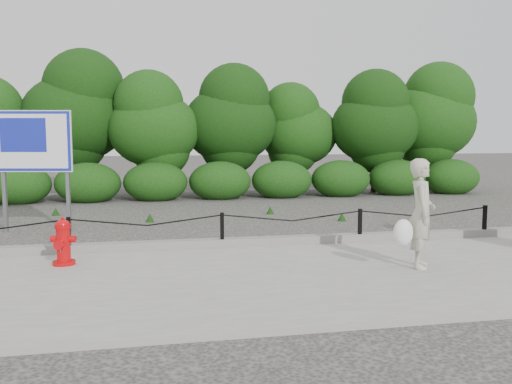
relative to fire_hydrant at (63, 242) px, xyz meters
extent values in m
plane|color=#2D2B28|center=(2.47, 0.78, -0.42)|extent=(90.00, 90.00, 0.00)
cube|color=gray|center=(2.47, -1.22, -0.38)|extent=(14.00, 4.00, 0.08)
cube|color=slate|center=(2.47, 0.83, -0.27)|extent=(14.00, 0.22, 0.14)
cube|color=black|center=(-0.03, 0.78, -0.04)|extent=(0.06, 0.06, 0.60)
cube|color=black|center=(2.47, 0.78, -0.04)|extent=(0.06, 0.06, 0.60)
cube|color=black|center=(4.97, 0.78, -0.04)|extent=(0.06, 0.06, 0.60)
cube|color=black|center=(7.47, 0.78, -0.04)|extent=(0.06, 0.06, 0.60)
cylinder|color=black|center=(1.22, 0.78, 0.18)|extent=(2.50, 0.02, 0.02)
cylinder|color=black|center=(3.72, 0.78, 0.18)|extent=(2.50, 0.02, 0.02)
cylinder|color=black|center=(6.22, 0.78, 0.18)|extent=(2.50, 0.02, 0.02)
cylinder|color=black|center=(-1.03, 10.18, 0.74)|extent=(0.18, 0.18, 2.31)
ellipsoid|color=#1C4C11|center=(-1.03, 10.18, 2.36)|extent=(3.43, 2.96, 3.70)
cylinder|color=black|center=(1.47, 9.38, 0.57)|extent=(0.18, 0.18, 1.97)
ellipsoid|color=#1C4C11|center=(1.47, 9.38, 1.94)|extent=(2.91, 2.52, 3.15)
cylinder|color=black|center=(3.97, 9.78, 0.64)|extent=(0.18, 0.18, 2.13)
ellipsoid|color=#1C4C11|center=(3.97, 9.78, 2.13)|extent=(3.15, 2.72, 3.40)
cylinder|color=black|center=(6.47, 10.18, 0.51)|extent=(0.18, 0.18, 1.86)
ellipsoid|color=#1C4C11|center=(6.47, 10.18, 1.81)|extent=(2.75, 2.38, 2.97)
cylinder|color=black|center=(8.97, 9.38, 0.62)|extent=(0.18, 0.18, 2.07)
ellipsoid|color=#1C4C11|center=(8.97, 9.38, 2.06)|extent=(3.06, 2.65, 3.31)
cylinder|color=black|center=(11.27, 9.78, 0.70)|extent=(0.18, 0.18, 2.24)
ellipsoid|color=#1C4C11|center=(11.27, 9.78, 2.27)|extent=(3.32, 2.87, 3.59)
cylinder|color=red|center=(0.00, 0.01, -0.31)|extent=(0.40, 0.40, 0.06)
cylinder|color=red|center=(0.00, 0.01, -0.03)|extent=(0.25, 0.25, 0.50)
cylinder|color=red|center=(0.00, 0.01, 0.23)|extent=(0.29, 0.29, 0.05)
ellipsoid|color=red|center=(0.00, 0.01, 0.26)|extent=(0.26, 0.26, 0.16)
cylinder|color=red|center=(0.00, 0.01, 0.35)|extent=(0.07, 0.07, 0.05)
cylinder|color=red|center=(-0.13, 0.04, 0.05)|extent=(0.11, 0.12, 0.10)
cylinder|color=red|center=(0.14, -0.03, 0.05)|extent=(0.11, 0.12, 0.10)
cylinder|color=red|center=(-0.03, -0.14, -0.01)|extent=(0.16, 0.14, 0.14)
cylinder|color=slate|center=(-0.03, -0.11, -0.08)|extent=(0.01, 0.05, 0.11)
imported|color=#B4B39A|center=(5.11, -1.18, 0.45)|extent=(0.59, 0.68, 1.58)
ellipsoid|color=white|center=(4.76, -1.33, 0.21)|extent=(0.28, 0.22, 0.38)
cube|color=slate|center=(-1.65, 3.59, 0.83)|extent=(0.09, 0.09, 2.49)
cube|color=slate|center=(-0.37, 3.34, 0.83)|extent=(0.09, 0.09, 2.49)
cube|color=white|center=(-1.02, 3.42, 1.45)|extent=(1.54, 0.35, 1.25)
cube|color=#1622A4|center=(-1.03, 3.39, 1.45)|extent=(1.50, 0.30, 1.21)
cube|color=#1622A4|center=(-1.21, 3.42, 1.58)|extent=(0.92, 0.19, 0.69)
camera|label=1|loc=(1.25, -8.28, 1.57)|focal=38.00mm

